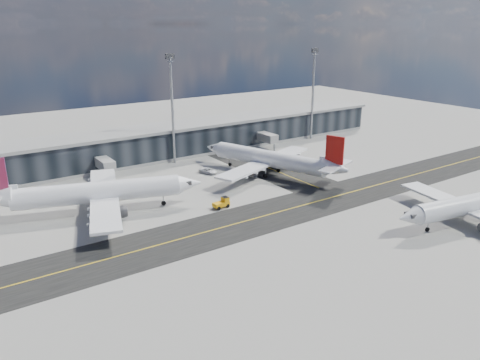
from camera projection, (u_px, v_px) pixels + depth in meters
The scene contains 9 objects.
ground at pixel (287, 220), 90.54m from camera, with size 300.00×300.00×0.00m, color gray.
taxiway_lanes at pixel (269, 199), 101.05m from camera, with size 180.00×63.00×0.03m.
terminal_concourse at pixel (163, 143), 132.34m from camera, with size 152.00×19.80×8.80m.
floodlight_masts at pixel (172, 106), 123.23m from camera, with size 102.50×0.70×28.90m.
airliner_af at pixel (95, 193), 92.85m from camera, with size 41.99×36.21×12.71m.
airliner_redtail at pixel (271, 159), 116.37m from camera, with size 34.62×40.08×12.23m.
airliner_near at pixel (476, 203), 88.86m from camera, with size 37.36×32.01×11.09m.
baggage_tug at pixel (222, 203), 96.27m from camera, with size 3.54×1.96×2.15m.
service_van at pixel (208, 171), 118.58m from camera, with size 2.22×4.81×1.34m, color white.
Camera 1 is at (-54.46, -63.85, 36.02)m, focal length 35.00 mm.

